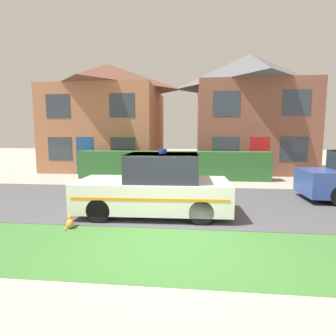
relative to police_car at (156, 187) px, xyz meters
The scene contains 8 objects.
ground_plane 2.30m from the police_car, 73.78° to the right, with size 80.00×80.00×0.00m, color #A89E8E.
road_strip 1.71m from the police_car, 66.59° to the left, with size 28.00×5.03×0.01m, color #4C4C51.
lawn_verge 2.49m from the police_car, 75.19° to the right, with size 28.00×2.36×0.01m, color #3D7533.
garden_hedge 6.05m from the police_car, 90.69° to the left, with size 9.47×0.87×1.40m, color #2D662D.
police_car is the anchor object (origin of this frame).
cat 2.33m from the police_car, 145.56° to the right, with size 0.25×0.37×0.31m.
house_left 11.75m from the police_car, 114.47° to the left, with size 6.95×6.73×6.85m.
house_right 11.98m from the police_car, 67.57° to the left, with size 6.73×7.03×7.30m.
Camera 1 is at (0.44, -4.84, 2.13)m, focal length 28.00 mm.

